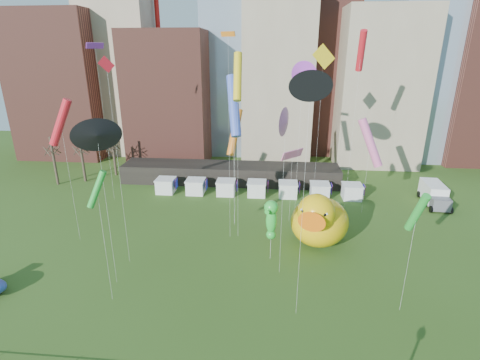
# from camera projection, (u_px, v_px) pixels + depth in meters

# --- Properties ---
(skyline) EXTENTS (101.00, 23.00, 68.00)m
(skyline) POSITION_uv_depth(u_px,v_px,m) (270.00, 54.00, 74.70)
(skyline) COLOR brown
(skyline) RESTS_ON ground
(pavilion) EXTENTS (38.00, 6.00, 3.20)m
(pavilion) POSITION_uv_depth(u_px,v_px,m) (230.00, 173.00, 64.02)
(pavilion) COLOR black
(pavilion) RESTS_ON ground
(vendor_tents) EXTENTS (33.24, 2.80, 2.40)m
(vendor_tents) POSITION_uv_depth(u_px,v_px,m) (257.00, 189.00, 58.13)
(vendor_tents) COLOR white
(vendor_tents) RESTS_ON ground
(bare_trees) EXTENTS (8.44, 6.44, 8.50)m
(bare_trees) POSITION_uv_depth(u_px,v_px,m) (83.00, 159.00, 64.08)
(bare_trees) COLOR #382B21
(bare_trees) RESTS_ON ground
(big_duck) EXTENTS (8.95, 10.19, 7.16)m
(big_duck) POSITION_uv_depth(u_px,v_px,m) (319.00, 220.00, 42.55)
(big_duck) COLOR yellow
(big_duck) RESTS_ON ground
(small_duck) EXTENTS (4.31, 4.84, 3.39)m
(small_duck) POSITION_uv_depth(u_px,v_px,m) (322.00, 234.00, 42.78)
(small_duck) COLOR white
(small_duck) RESTS_ON ground
(seahorse_green) EXTENTS (2.00, 2.24, 7.10)m
(seahorse_green) POSITION_uv_depth(u_px,v_px,m) (271.00, 217.00, 38.86)
(seahorse_green) COLOR silver
(seahorse_green) RESTS_ON ground
(seahorse_purple) EXTENTS (1.42, 1.58, 4.15)m
(seahorse_purple) POSITION_uv_depth(u_px,v_px,m) (303.00, 217.00, 44.27)
(seahorse_purple) COLOR silver
(seahorse_purple) RESTS_ON ground
(box_truck) EXTENTS (3.33, 7.38, 3.06)m
(box_truck) POSITION_uv_depth(u_px,v_px,m) (434.00, 194.00, 54.87)
(box_truck) COLOR white
(box_truck) RESTS_ON ground
(kite_0) EXTENTS (3.24, 1.41, 17.30)m
(kite_0) POSITION_uv_depth(u_px,v_px,m) (61.00, 123.00, 39.73)
(kite_0) COLOR silver
(kite_0) RESTS_ON ground
(kite_1) EXTENTS (4.02, 2.73, 13.69)m
(kite_1) POSITION_uv_depth(u_px,v_px,m) (370.00, 143.00, 48.77)
(kite_1) COLOR silver
(kite_1) RESTS_ON ground
(kite_2) EXTENTS (2.64, 1.89, 16.59)m
(kite_2) POSITION_uv_depth(u_px,v_px,m) (97.00, 135.00, 31.37)
(kite_2) COLOR silver
(kite_2) RESTS_ON ground
(kite_3) EXTENTS (1.06, 2.38, 11.60)m
(kite_3) POSITION_uv_depth(u_px,v_px,m) (417.00, 213.00, 29.31)
(kite_3) COLOR silver
(kite_3) RESTS_ON ground
(kite_4) EXTENTS (1.03, 3.10, 22.03)m
(kite_4) POSITION_uv_depth(u_px,v_px,m) (238.00, 77.00, 39.05)
(kite_4) COLOR silver
(kite_4) RESTS_ON ground
(kite_5) EXTENTS (1.59, 1.57, 15.51)m
(kite_5) POSITION_uv_depth(u_px,v_px,m) (234.00, 121.00, 43.95)
(kite_5) COLOR silver
(kite_5) RESTS_ON ground
(kite_6) EXTENTS (1.62, 0.88, 23.98)m
(kite_6) POSITION_uv_depth(u_px,v_px,m) (228.00, 41.00, 37.68)
(kite_6) COLOR silver
(kite_6) RESTS_ON ground
(kite_7) EXTENTS (2.02, 2.59, 21.06)m
(kite_7) POSITION_uv_depth(u_px,v_px,m) (302.00, 75.00, 40.19)
(kite_7) COLOR silver
(kite_7) RESTS_ON ground
(kite_8) EXTENTS (1.20, 1.01, 21.66)m
(kite_8) POSITION_uv_depth(u_px,v_px,m) (108.00, 80.00, 33.59)
(kite_8) COLOR silver
(kite_8) RESTS_ON ground
(kite_9) EXTENTS (2.98, 3.11, 10.05)m
(kite_9) POSITION_uv_depth(u_px,v_px,m) (292.00, 154.00, 46.62)
(kite_9) COLOR silver
(kite_9) RESTS_ON ground
(kite_10) EXTENTS (2.21, 0.85, 20.82)m
(kite_10) POSITION_uv_depth(u_px,v_px,m) (310.00, 86.00, 25.52)
(kite_10) COLOR silver
(kite_10) RESTS_ON ground
(kite_11) EXTENTS (1.98, 1.36, 12.73)m
(kite_11) POSITION_uv_depth(u_px,v_px,m) (97.00, 189.00, 30.30)
(kite_11) COLOR silver
(kite_11) RESTS_ON ground
(kite_12) EXTENTS (3.16, 0.99, 23.02)m
(kite_12) POSITION_uv_depth(u_px,v_px,m) (323.00, 59.00, 47.83)
(kite_12) COLOR silver
(kite_12) RESTS_ON ground
(kite_13) EXTENTS (2.41, 4.49, 19.45)m
(kite_13) POSITION_uv_depth(u_px,v_px,m) (234.00, 106.00, 43.59)
(kite_13) COLOR silver
(kite_13) RESTS_ON ground
(kite_14) EXTENTS (2.26, 3.81, 14.79)m
(kite_14) POSITION_uv_depth(u_px,v_px,m) (235.00, 132.00, 48.82)
(kite_14) COLOR silver
(kite_14) RESTS_ON ground
(kite_15) EXTENTS (1.77, 2.31, 23.17)m
(kite_15) POSITION_uv_depth(u_px,v_px,m) (95.00, 48.00, 49.39)
(kite_15) COLOR silver
(kite_15) RESTS_ON ground
(kite_16) EXTENTS (1.34, 3.18, 24.69)m
(kite_16) POSITION_uv_depth(u_px,v_px,m) (361.00, 51.00, 46.67)
(kite_16) COLOR silver
(kite_16) RESTS_ON ground
(kite_17) EXTENTS (0.97, 2.61, 17.30)m
(kite_17) POSITION_uv_depth(u_px,v_px,m) (286.00, 122.00, 32.67)
(kite_17) COLOR silver
(kite_17) RESTS_ON ground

